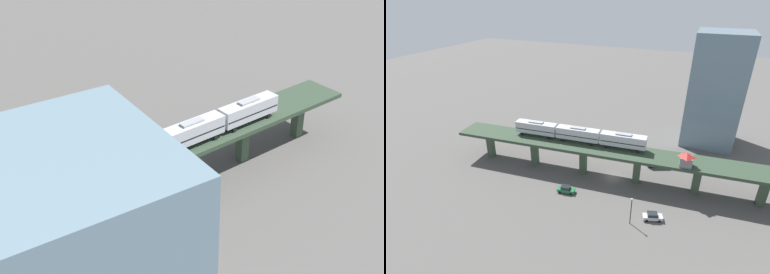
{
  "view_description": "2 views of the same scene",
  "coord_description": "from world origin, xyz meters",
  "views": [
    {
      "loc": [
        -64.07,
        30.91,
        54.66
      ],
      "look_at": [
        -0.5,
        -10.59,
        10.24
      ],
      "focal_mm": 50.0,
      "sensor_mm": 36.0,
      "label": 1
    },
    {
      "loc": [
        67.62,
        18.77,
        47.05
      ],
      "look_at": [
        -0.5,
        -10.59,
        10.24
      ],
      "focal_mm": 28.0,
      "sensor_mm": 36.0,
      "label": 2
    }
  ],
  "objects": [
    {
      "name": "signal_hut",
      "position": [
        0.86,
        18.17,
        10.54
      ],
      "size": [
        3.48,
        3.48,
        3.4
      ],
      "color": "slate",
      "rests_on": "elevated_viaduct"
    },
    {
      "name": "elevated_viaduct",
      "position": [
        0.02,
        -0.2,
        7.47
      ],
      "size": [
        16.19,
        92.38,
        8.74
      ],
      "color": "#2C3D2C",
      "rests_on": "ground"
    },
    {
      "name": "ground_plane",
      "position": [
        0.0,
        0.0,
        0.0
      ],
      "size": [
        400.0,
        400.0,
        0.0
      ],
      "primitive_type": "plane",
      "color": "#514F4C"
    },
    {
      "name": "delivery_truck",
      "position": [
        -11.3,
        10.6,
        1.76
      ],
      "size": [
        5.06,
        7.48,
        3.2
      ],
      "color": "#333338",
      "rests_on": "ground"
    },
    {
      "name": "street_car_silver",
      "position": [
        12.68,
        13.44,
        0.94
      ],
      "size": [
        3.17,
        4.75,
        1.89
      ],
      "color": "#B7BABF",
      "rests_on": "ground"
    },
    {
      "name": "subway_train",
      "position": [
        -0.5,
        -10.59,
        11.28
      ],
      "size": [
        5.97,
        37.3,
        4.45
      ],
      "color": "#ADB2BA",
      "rests_on": "elevated_viaduct"
    },
    {
      "name": "street_car_green",
      "position": [
        11.21,
        -8.91,
        0.94
      ],
      "size": [
        2.5,
        4.63,
        1.89
      ],
      "color": "#1E6638",
      "rests_on": "ground"
    },
    {
      "name": "street_lamp",
      "position": [
        15.92,
        9.08,
        4.11
      ],
      "size": [
        0.44,
        0.44,
        6.94
      ],
      "color": "black",
      "rests_on": "ground"
    }
  ]
}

